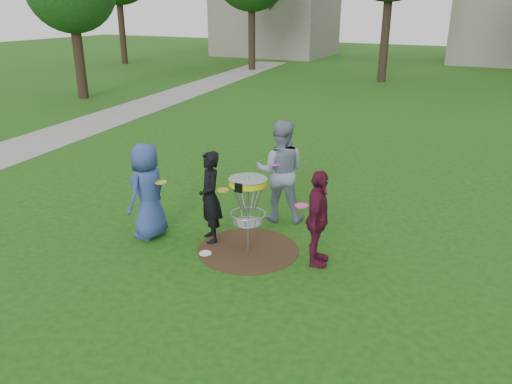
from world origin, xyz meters
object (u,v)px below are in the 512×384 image
at_px(player_black, 210,197).
at_px(player_grey, 280,171).
at_px(player_blue, 148,191).
at_px(player_maroon, 318,219).
at_px(disc_golf_basket, 248,196).

bearing_deg(player_black, player_grey, 109.52).
relative_size(player_blue, player_maroon, 1.09).
relative_size(player_blue, player_grey, 0.88).
bearing_deg(disc_golf_basket, player_grey, 93.23).
bearing_deg(player_black, disc_golf_basket, 41.70).
bearing_deg(player_blue, disc_golf_basket, 101.93).
height_order(player_blue, player_black, player_blue).
xyz_separation_m(player_maroon, disc_golf_basket, (-1.24, -0.09, 0.20)).
bearing_deg(player_blue, player_grey, 137.67).
xyz_separation_m(player_black, player_maroon, (2.04, 0.04, -0.03)).
distance_m(player_blue, player_black, 1.17).
bearing_deg(disc_golf_basket, player_black, 176.29).
distance_m(player_black, player_maroon, 2.04).
bearing_deg(player_black, player_blue, -115.87).
relative_size(player_black, player_maroon, 1.03).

